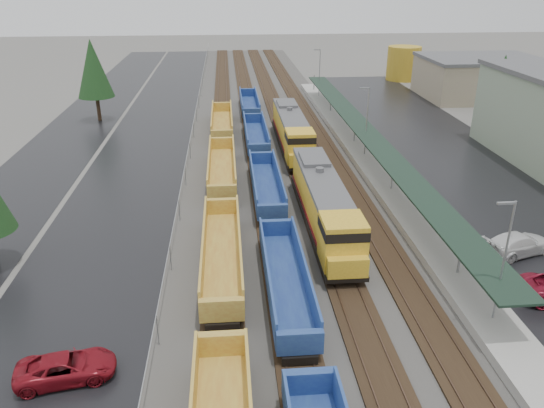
{
  "coord_description": "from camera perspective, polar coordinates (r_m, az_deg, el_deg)",
  "views": [
    {
      "loc": [
        -5.33,
        -4.1,
        18.89
      ],
      "look_at": [
        -2.0,
        34.37,
        2.0
      ],
      "focal_mm": 35.0,
      "sensor_mm": 36.0,
      "label": 1
    }
  ],
  "objects": [
    {
      "name": "ballast_strip",
      "position": [
        67.03,
        -0.18,
        7.29
      ],
      "size": [
        20.0,
        160.0,
        0.08
      ],
      "primitive_type": "cube",
      "color": "#302D2B",
      "rests_on": "ground"
    },
    {
      "name": "trackbed",
      "position": [
        66.99,
        -0.18,
        7.39
      ],
      "size": [
        14.6,
        160.0,
        0.22
      ],
      "color": "black",
      "rests_on": "ground"
    },
    {
      "name": "west_parking_lot",
      "position": [
        67.52,
        -13.07,
        6.77
      ],
      "size": [
        10.0,
        160.0,
        0.02
      ],
      "primitive_type": "cube",
      "color": "black",
      "rests_on": "ground"
    },
    {
      "name": "west_road",
      "position": [
        69.66,
        -21.27,
        6.28
      ],
      "size": [
        9.0,
        160.0,
        0.02
      ],
      "primitive_type": "cube",
      "color": "black",
      "rests_on": "ground"
    },
    {
      "name": "east_commuter_lot",
      "position": [
        62.25,
        18.4,
        4.74
      ],
      "size": [
        16.0,
        100.0,
        0.02
      ],
      "primitive_type": "cube",
      "color": "black",
      "rests_on": "ground"
    },
    {
      "name": "station_platform",
      "position": [
        58.97,
        9.92,
        5.33
      ],
      "size": [
        3.0,
        80.0,
        8.0
      ],
      "color": "#9E9B93",
      "rests_on": "ground"
    },
    {
      "name": "chainlink_fence",
      "position": [
        65.02,
        -8.52,
        7.95
      ],
      "size": [
        0.08,
        160.04,
        2.02
      ],
      "color": "gray",
      "rests_on": "ground"
    },
    {
      "name": "distant_hills",
      "position": [
        221.36,
        8.61,
        18.48
      ],
      "size": [
        301.0,
        140.0,
        25.2
      ],
      "color": "#50634D",
      "rests_on": "ground"
    },
    {
      "name": "tree_west_far",
      "position": [
        77.08,
        -18.68,
        13.65
      ],
      "size": [
        4.84,
        4.84,
        11.0
      ],
      "color": "#332316",
      "rests_on": "ground"
    },
    {
      "name": "tree_east",
      "position": [
        71.56,
        23.43,
        11.74
      ],
      "size": [
        4.4,
        4.4,
        10.0
      ],
      "color": "#332316",
      "rests_on": "ground"
    },
    {
      "name": "locomotive_lead",
      "position": [
        41.47,
        5.66,
        -0.08
      ],
      "size": [
        2.88,
        18.96,
        4.29
      ],
      "color": "black",
      "rests_on": "ground"
    },
    {
      "name": "locomotive_trail",
      "position": [
        61.05,
        2.16,
        7.84
      ],
      "size": [
        2.88,
        18.96,
        4.29
      ],
      "color": "black",
      "rests_on": "ground"
    },
    {
      "name": "well_string_yellow",
      "position": [
        36.74,
        -5.4,
        -5.34
      ],
      "size": [
        2.61,
        84.57,
        2.32
      ],
      "color": "#B47B32",
      "rests_on": "ground"
    },
    {
      "name": "well_string_blue",
      "position": [
        40.85,
        0.23,
        -2.16
      ],
      "size": [
        2.49,
        95.14,
        2.21
      ],
      "color": "navy",
      "rests_on": "ground"
    },
    {
      "name": "storage_tank",
      "position": [
        107.04,
        13.96,
        14.48
      ],
      "size": [
        6.21,
        6.21,
        6.21
      ],
      "primitive_type": "cylinder",
      "color": "gold",
      "rests_on": "ground"
    },
    {
      "name": "parked_car_west_c",
      "position": [
        29.71,
        -21.26,
        -16.1
      ],
      "size": [
        3.06,
        5.19,
        1.36
      ],
      "primitive_type": "imported",
      "rotation": [
        0.0,
        0.0,
        1.74
      ],
      "color": "maroon",
      "rests_on": "ground"
    },
    {
      "name": "parked_car_east_c",
      "position": [
        42.55,
        24.95,
        -3.92
      ],
      "size": [
        3.87,
        5.95,
        1.6
      ],
      "primitive_type": "imported",
      "rotation": [
        0.0,
        0.0,
        1.89
      ],
      "color": "silver",
      "rests_on": "ground"
    }
  ]
}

